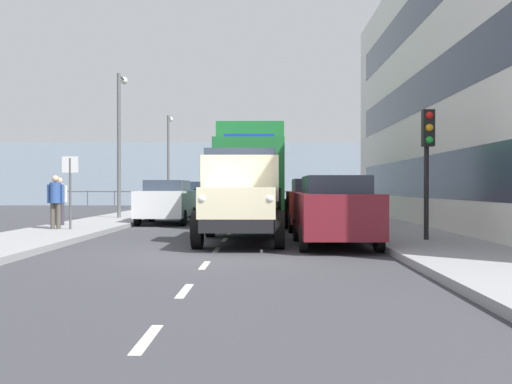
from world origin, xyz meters
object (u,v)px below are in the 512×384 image
Objects in this scene: traffic_light_near at (428,146)px; car_black_oppositeside_2 at (202,196)px; car_maroon_kerbside_near at (334,210)px; pedestrian_by_lamp at (56,198)px; lamp_post_promenade at (120,131)px; lamp_post_far at (169,152)px; car_red_kerbside_1 at (315,203)px; pedestrian_in_dark_coat at (60,197)px; truck_vintage_cream at (241,198)px; lorry_cargo_green at (251,171)px; street_sign at (70,180)px; car_teal_oppositeside_1 at (188,198)px; car_white_oppositeside_0 at (167,201)px.

car_black_oppositeside_2 is at bearing -69.71° from traffic_light_near.
pedestrian_by_lamp is at bearing -23.57° from car_maroon_kerbside_near.
lamp_post_promenade is (7.95, -10.58, 2.94)m from car_maroon_kerbside_near.
lamp_post_promenade is 12.86m from lamp_post_far.
pedestrian_in_dark_coat is (8.74, 0.06, 0.21)m from car_red_kerbside_1.
pedestrian_by_lamp is (5.88, -2.97, -0.05)m from truck_vintage_cream.
lorry_cargo_green is at bearing -75.56° from car_maroon_kerbside_near.
street_sign is (7.73, 1.98, 0.79)m from car_red_kerbside_1.
car_black_oppositeside_2 is 18.08m from street_sign.
lamp_post_promenade is (-0.79, -5.15, 2.74)m from pedestrian_in_dark_coat.
car_maroon_kerbside_near is at bearing 108.81° from lamp_post_far.
street_sign is at bearing 79.76° from car_teal_oppositeside_1.
lorry_cargo_green is at bearing 104.88° from car_black_oppositeside_2.
pedestrian_in_dark_coat reaches higher than car_maroon_kerbside_near.
traffic_light_near is 10.65m from street_sign.
car_teal_oppositeside_1 is 11.81m from street_sign.
car_teal_oppositeside_1 is (5.63, -15.11, -0.00)m from car_maroon_kerbside_near.
pedestrian_by_lamp reaches higher than car_black_oppositeside_2.
pedestrian_by_lamp reaches higher than pedestrian_in_dark_coat.
car_black_oppositeside_2 is (3.37, -12.68, -1.18)m from lorry_cargo_green.
lorry_cargo_green is 7.96m from pedestrian_by_lamp.
pedestrian_by_lamp is (5.94, 5.20, -0.95)m from lorry_cargo_green.
lamp_post_promenade is at bearing -88.18° from street_sign.
lamp_post_far reaches higher than lorry_cargo_green.
pedestrian_in_dark_coat is (3.11, 16.03, 0.21)m from car_black_oppositeside_2.
lamp_post_promenade is (5.69, -1.79, 1.77)m from lorry_cargo_green.
car_black_oppositeside_2 is at bearing -90.00° from car_teal_oppositeside_1.
car_maroon_kerbside_near is 1.42× the size of traffic_light_near.
lamp_post_promenade reaches higher than pedestrian_in_dark_coat.
car_teal_oppositeside_1 is (0.00, -6.28, -0.00)m from car_white_oppositeside_0.
lamp_post_promenade is (7.95, -5.08, 2.94)m from car_red_kerbside_1.
car_maroon_kerbside_near is at bearing 148.14° from pedestrian_in_dark_coat.
traffic_light_near is 14.79m from lamp_post_promenade.
car_black_oppositeside_2 is at bearing -90.00° from car_white_oppositeside_0.
street_sign is at bearing 90.75° from lamp_post_far.
car_black_oppositeside_2 is at bearing -75.12° from lorry_cargo_green.
pedestrian_by_lamp is 20.03m from lamp_post_far.
car_red_kerbside_1 is (-2.33, -4.89, -0.28)m from truck_vintage_cream.
car_white_oppositeside_0 is 2.74× the size of pedestrian_in_dark_coat.
truck_vintage_cream is 1.27× the size of car_red_kerbside_1.
street_sign is (10.03, -3.51, -0.79)m from traffic_light_near.
car_teal_oppositeside_1 is 0.65× the size of lamp_post_promenade.
pedestrian_in_dark_coat reaches higher than car_black_oppositeside_2.
lorry_cargo_green reaches higher than car_teal_oppositeside_1.
pedestrian_by_lamp is 0.74× the size of street_sign.
lamp_post_promenade reaches higher than car_black_oppositeside_2.
pedestrian_in_dark_coat is 2.24m from street_sign.
pedestrian_by_lamp is 1.93m from pedestrian_in_dark_coat.
lamp_post_far is at bearing -90.64° from pedestrian_by_lamp.
pedestrian_by_lamp is (2.57, 17.88, 0.23)m from car_black_oppositeside_2.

